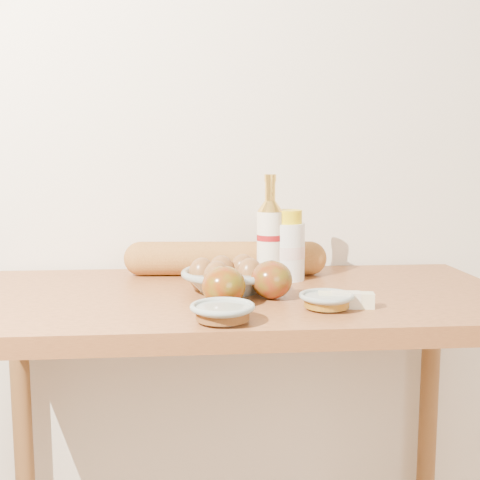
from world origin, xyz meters
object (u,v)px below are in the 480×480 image
object	(u,v)px
table	(239,346)
baguette	(225,258)
bourbon_bottle	(270,238)
cream_bottle	(287,248)
egg_bowl	(228,277)

from	to	relation	value
table	baguette	bearing A→B (deg)	95.11
table	bourbon_bottle	distance (m)	0.27
cream_bottle	baguette	distance (m)	0.16
table	baguette	world-z (taller)	baguette
bourbon_bottle	egg_bowl	xyz separation A→B (m)	(-0.11, -0.10, -0.07)
baguette	cream_bottle	bearing A→B (deg)	-20.99
cream_bottle	baguette	xyz separation A→B (m)	(-0.15, 0.07, -0.04)
table	egg_bowl	world-z (taller)	egg_bowl
table	bourbon_bottle	xyz separation A→B (m)	(0.08, 0.12, 0.23)
bourbon_bottle	table	bearing A→B (deg)	-143.39
egg_bowl	baguette	bearing A→B (deg)	88.59
cream_bottle	table	bearing A→B (deg)	-137.85
bourbon_bottle	baguette	xyz separation A→B (m)	(-0.10, 0.08, -0.06)
bourbon_bottle	egg_bowl	distance (m)	0.16
cream_bottle	baguette	bearing A→B (deg)	151.98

